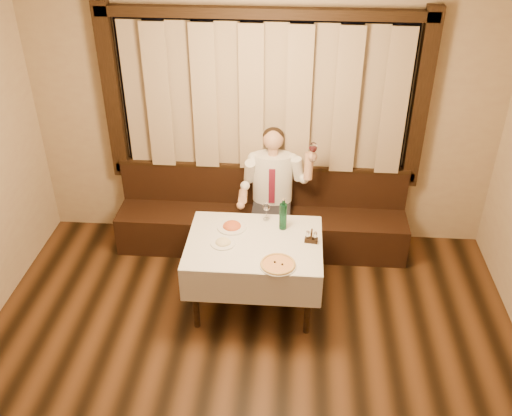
# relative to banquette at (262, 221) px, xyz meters

# --- Properties ---
(room) EXTENTS (5.01, 6.01, 2.81)m
(room) POSITION_rel_banquette_xyz_m (-0.00, -1.75, 1.19)
(room) COLOR black
(room) RESTS_ON ground
(banquette) EXTENTS (3.20, 0.61, 0.94)m
(banquette) POSITION_rel_banquette_xyz_m (0.00, 0.00, 0.00)
(banquette) COLOR black
(banquette) RESTS_ON ground
(dining_table) EXTENTS (1.27, 0.97, 0.76)m
(dining_table) POSITION_rel_banquette_xyz_m (0.00, -1.02, 0.34)
(dining_table) COLOR black
(dining_table) RESTS_ON ground
(pizza) EXTENTS (0.33, 0.33, 0.03)m
(pizza) POSITION_rel_banquette_xyz_m (0.24, -1.38, 0.46)
(pizza) COLOR white
(pizza) RESTS_ON dining_table
(pasta_red) EXTENTS (0.29, 0.29, 0.10)m
(pasta_red) POSITION_rel_banquette_xyz_m (-0.24, -0.81, 0.49)
(pasta_red) COLOR white
(pasta_red) RESTS_ON dining_table
(pasta_cream) EXTENTS (0.23, 0.23, 0.08)m
(pasta_cream) POSITION_rel_banquette_xyz_m (-0.29, -1.08, 0.48)
(pasta_cream) COLOR white
(pasta_cream) RESTS_ON dining_table
(green_bottle) EXTENTS (0.07, 0.07, 0.34)m
(green_bottle) POSITION_rel_banquette_xyz_m (0.26, -0.78, 0.59)
(green_bottle) COLOR #125633
(green_bottle) RESTS_ON dining_table
(table_wine_glass) EXTENTS (0.07, 0.07, 0.20)m
(table_wine_glass) POSITION_rel_banquette_xyz_m (0.09, -0.64, 0.59)
(table_wine_glass) COLOR white
(table_wine_glass) RESTS_ON dining_table
(cruet_caddy) EXTENTS (0.13, 0.07, 0.13)m
(cruet_caddy) POSITION_rel_banquette_xyz_m (0.53, -0.99, 0.49)
(cruet_caddy) COLOR black
(cruet_caddy) RESTS_ON dining_table
(seated_man) EXTENTS (0.80, 0.60, 1.45)m
(seated_man) POSITION_rel_banquette_xyz_m (0.12, -0.09, 0.53)
(seated_man) COLOR black
(seated_man) RESTS_ON ground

